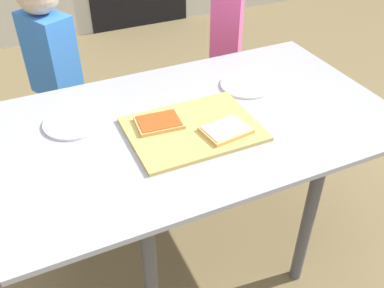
{
  "coord_description": "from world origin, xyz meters",
  "views": [
    {
      "loc": [
        -0.53,
        -1.12,
        1.51
      ],
      "look_at": [
        -0.02,
        0.0,
        0.58
      ],
      "focal_mm": 39.86,
      "sensor_mm": 36.0,
      "label": 1
    }
  ],
  "objects_px": {
    "cutting_board": "(193,129)",
    "pizza_slice_far_left": "(159,122)",
    "dining_table": "(198,139)",
    "pizza_slice_near_right": "(226,130)",
    "plate_white_left": "(74,122)",
    "child_right": "(226,41)",
    "child_left": "(53,68)",
    "plate_white_right": "(247,85)"
  },
  "relations": [
    {
      "from": "dining_table",
      "to": "plate_white_left",
      "type": "bearing_deg",
      "value": 159.15
    },
    {
      "from": "child_right",
      "to": "child_left",
      "type": "bearing_deg",
      "value": 174.49
    },
    {
      "from": "pizza_slice_far_left",
      "to": "child_right",
      "type": "height_order",
      "value": "child_right"
    },
    {
      "from": "plate_white_right",
      "to": "child_left",
      "type": "bearing_deg",
      "value": 135.43
    },
    {
      "from": "cutting_board",
      "to": "plate_white_left",
      "type": "xyz_separation_m",
      "value": [
        -0.35,
        0.21,
        -0.0
      ]
    },
    {
      "from": "dining_table",
      "to": "pizza_slice_far_left",
      "type": "distance_m",
      "value": 0.18
    },
    {
      "from": "plate_white_right",
      "to": "cutting_board",
      "type": "bearing_deg",
      "value": -149.85
    },
    {
      "from": "cutting_board",
      "to": "pizza_slice_far_left",
      "type": "distance_m",
      "value": 0.12
    },
    {
      "from": "dining_table",
      "to": "cutting_board",
      "type": "bearing_deg",
      "value": -128.32
    },
    {
      "from": "pizza_slice_near_right",
      "to": "plate_white_left",
      "type": "relative_size",
      "value": 0.8
    },
    {
      "from": "dining_table",
      "to": "plate_white_left",
      "type": "relative_size",
      "value": 6.61
    },
    {
      "from": "dining_table",
      "to": "child_right",
      "type": "bearing_deg",
      "value": 54.59
    },
    {
      "from": "pizza_slice_near_right",
      "to": "child_left",
      "type": "distance_m",
      "value": 0.99
    },
    {
      "from": "cutting_board",
      "to": "child_right",
      "type": "height_order",
      "value": "child_right"
    },
    {
      "from": "cutting_board",
      "to": "pizza_slice_near_right",
      "type": "distance_m",
      "value": 0.11
    },
    {
      "from": "child_left",
      "to": "child_right",
      "type": "distance_m",
      "value": 0.87
    },
    {
      "from": "cutting_board",
      "to": "pizza_slice_far_left",
      "type": "height_order",
      "value": "pizza_slice_far_left"
    },
    {
      "from": "pizza_slice_far_left",
      "to": "child_right",
      "type": "distance_m",
      "value": 0.93
    },
    {
      "from": "dining_table",
      "to": "child_left",
      "type": "height_order",
      "value": "child_left"
    },
    {
      "from": "dining_table",
      "to": "plate_white_left",
      "type": "height_order",
      "value": "plate_white_left"
    },
    {
      "from": "pizza_slice_near_right",
      "to": "plate_white_left",
      "type": "bearing_deg",
      "value": 148.12
    },
    {
      "from": "pizza_slice_far_left",
      "to": "plate_white_left",
      "type": "bearing_deg",
      "value": 150.92
    },
    {
      "from": "plate_white_left",
      "to": "child_left",
      "type": "height_order",
      "value": "child_left"
    },
    {
      "from": "child_right",
      "to": "pizza_slice_far_left",
      "type": "bearing_deg",
      "value": -132.83
    },
    {
      "from": "child_left",
      "to": "pizza_slice_far_left",
      "type": "bearing_deg",
      "value": -72.88
    },
    {
      "from": "plate_white_left",
      "to": "child_right",
      "type": "height_order",
      "value": "child_right"
    },
    {
      "from": "dining_table",
      "to": "pizza_slice_near_right",
      "type": "xyz_separation_m",
      "value": [
        0.04,
        -0.12,
        0.11
      ]
    },
    {
      "from": "dining_table",
      "to": "child_right",
      "type": "xyz_separation_m",
      "value": [
        0.49,
        0.69,
        0.01
      ]
    },
    {
      "from": "cutting_board",
      "to": "child_left",
      "type": "bearing_deg",
      "value": 111.84
    },
    {
      "from": "dining_table",
      "to": "pizza_slice_near_right",
      "type": "relative_size",
      "value": 8.32
    },
    {
      "from": "pizza_slice_far_left",
      "to": "child_left",
      "type": "bearing_deg",
      "value": 107.12
    },
    {
      "from": "plate_white_right",
      "to": "child_right",
      "type": "bearing_deg",
      "value": 69.07
    },
    {
      "from": "pizza_slice_near_right",
      "to": "plate_white_right",
      "type": "distance_m",
      "value": 0.34
    },
    {
      "from": "plate_white_left",
      "to": "child_right",
      "type": "distance_m",
      "value": 1.04
    },
    {
      "from": "child_right",
      "to": "plate_white_right",
      "type": "bearing_deg",
      "value": -110.93
    },
    {
      "from": "cutting_board",
      "to": "plate_white_left",
      "type": "distance_m",
      "value": 0.41
    },
    {
      "from": "pizza_slice_far_left",
      "to": "child_left",
      "type": "height_order",
      "value": "child_left"
    },
    {
      "from": "pizza_slice_far_left",
      "to": "pizza_slice_near_right",
      "type": "distance_m",
      "value": 0.23
    },
    {
      "from": "plate_white_right",
      "to": "child_left",
      "type": "xyz_separation_m",
      "value": [
        -0.65,
        0.64,
        -0.09
      ]
    },
    {
      "from": "pizza_slice_near_right",
      "to": "child_left",
      "type": "xyz_separation_m",
      "value": [
        -0.42,
        0.89,
        -0.1
      ]
    },
    {
      "from": "dining_table",
      "to": "pizza_slice_near_right",
      "type": "bearing_deg",
      "value": -70.28
    },
    {
      "from": "plate_white_left",
      "to": "pizza_slice_near_right",
      "type": "bearing_deg",
      "value": -31.88
    }
  ]
}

